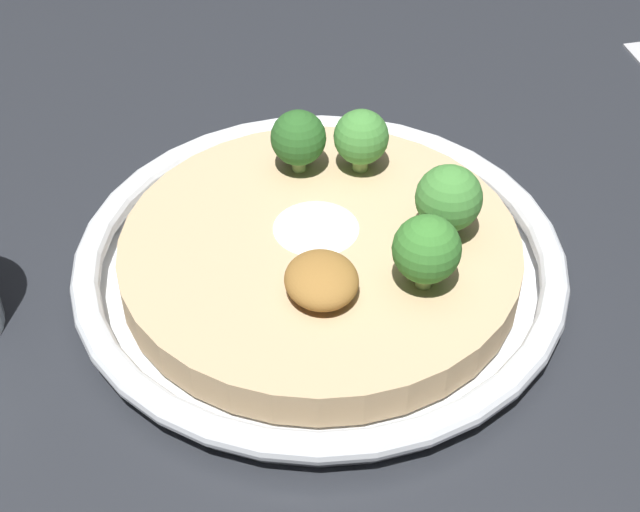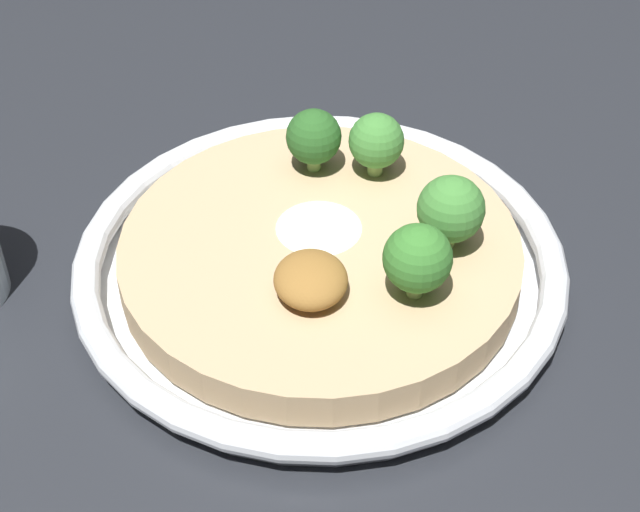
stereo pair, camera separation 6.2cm
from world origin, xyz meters
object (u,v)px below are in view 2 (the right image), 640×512
object	(u,v)px
broccoli_front_right	(376,142)
broccoli_front_left	(418,259)
broccoli_right	(308,137)
broccoli_front	(451,210)
risotto_bowl	(320,261)

from	to	relation	value
broccoli_front_right	broccoli_front_left	bearing A→B (deg)	-174.34
broccoli_right	broccoli_front	bearing A→B (deg)	-135.52
broccoli_front_left	broccoli_front_right	size ratio (longest dim) A/B	1.09
broccoli_right	broccoli_front	distance (m)	0.12
risotto_bowl	broccoli_right	bearing A→B (deg)	3.00
broccoli_right	broccoli_front_right	world-z (taller)	same
broccoli_right	broccoli_front	size ratio (longest dim) A/B	0.90
broccoli_front	broccoli_front_right	size ratio (longest dim) A/B	1.11
risotto_bowl	broccoli_front_left	size ratio (longest dim) A/B	6.41
risotto_bowl	broccoli_front_right	xyz separation A→B (m)	(0.07, -0.04, 0.04)
broccoli_front_left	broccoli_front_right	xyz separation A→B (m)	(0.12, 0.01, -0.00)
broccoli_front	broccoli_front_right	distance (m)	0.09
broccoli_right	risotto_bowl	bearing A→B (deg)	-177.00
broccoli_front	broccoli_front_left	world-z (taller)	broccoli_front
broccoli_right	broccoli_front	world-z (taller)	broccoli_front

